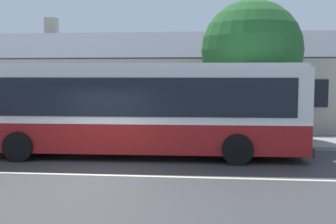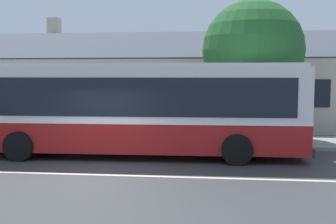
{
  "view_description": "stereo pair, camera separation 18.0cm",
  "coord_description": "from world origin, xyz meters",
  "px_view_note": "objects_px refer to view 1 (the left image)",
  "views": [
    {
      "loc": [
        3.24,
        -11.61,
        2.93
      ],
      "look_at": [
        1.8,
        2.76,
        1.58
      ],
      "focal_mm": 45.0,
      "sensor_mm": 36.0,
      "label": 1
    },
    {
      "loc": [
        3.41,
        -11.59,
        2.93
      ],
      "look_at": [
        1.8,
        2.76,
        1.58
      ],
      "focal_mm": 45.0,
      "sensor_mm": 36.0,
      "label": 2
    }
  ],
  "objects_px": {
    "bench_down_street": "(67,127)",
    "street_tree_primary": "(251,54)",
    "transit_bus": "(126,107)",
    "bus_stop_sign": "(292,106)"
  },
  "relations": [
    {
      "from": "bench_down_street",
      "to": "street_tree_primary",
      "type": "bearing_deg",
      "value": 5.34
    },
    {
      "from": "transit_bus",
      "to": "bus_stop_sign",
      "type": "distance_m",
      "value": 6.45
    },
    {
      "from": "bus_stop_sign",
      "to": "transit_bus",
      "type": "bearing_deg",
      "value": -161.09
    },
    {
      "from": "bus_stop_sign",
      "to": "bench_down_street",
      "type": "bearing_deg",
      "value": 174.21
    },
    {
      "from": "transit_bus",
      "to": "bench_down_street",
      "type": "distance_m",
      "value": 4.58
    },
    {
      "from": "transit_bus",
      "to": "bench_down_street",
      "type": "relative_size",
      "value": 6.82
    },
    {
      "from": "bench_down_street",
      "to": "street_tree_primary",
      "type": "xyz_separation_m",
      "value": [
        7.89,
        0.74,
        3.16
      ]
    },
    {
      "from": "street_tree_primary",
      "to": "transit_bus",
      "type": "bearing_deg",
      "value": -141.06
    },
    {
      "from": "street_tree_primary",
      "to": "bus_stop_sign",
      "type": "bearing_deg",
      "value": -49.61
    },
    {
      "from": "transit_bus",
      "to": "street_tree_primary",
      "type": "bearing_deg",
      "value": 38.94
    }
  ]
}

